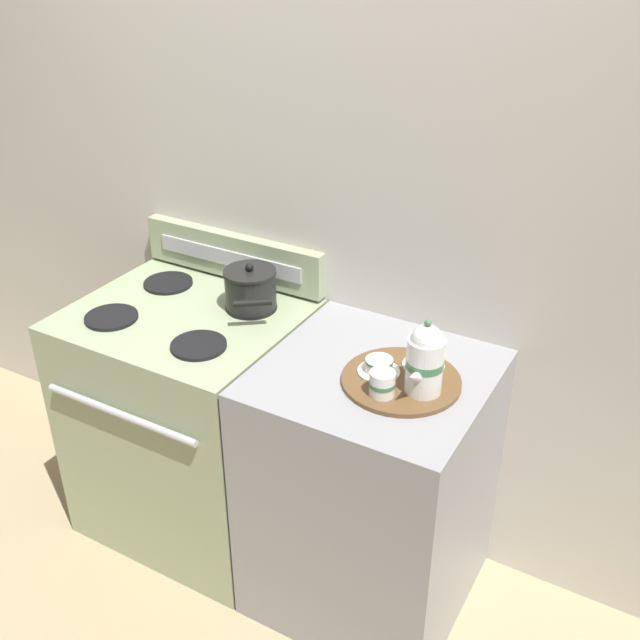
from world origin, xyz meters
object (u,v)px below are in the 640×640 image
Objects in this scene: stove at (193,420)px; teapot at (425,359)px; saucepan at (250,288)px; creamer_jug at (382,383)px; teacup_left at (379,366)px; serving_tray at (401,380)px; teacup_right at (424,360)px.

teapot reaches higher than stove.
teapot is at bearing -14.78° from saucepan.
creamer_jug is at bearing -8.09° from stove.
creamer_jug is (0.79, -0.11, 0.50)m from stove.
stove is 0.88m from teacup_left.
teacup_left is (-0.07, -0.00, 0.03)m from serving_tray.
teapot reaches higher than teacup_left.
teacup_right is 0.20m from creamer_jug.
saucepan is 0.65m from serving_tray.
teacup_left is 1.67× the size of creamer_jug.
serving_tray is at bearing 160.36° from teapot.
teapot is at bearing -9.48° from teacup_left.
creamer_jug is at bearing -60.05° from teacup_left.
saucepan reaches higher than stove.
stove is 2.63× the size of serving_tray.
teapot is (0.08, -0.03, 0.11)m from serving_tray.
stove is 12.24× the size of creamer_jug.
teapot is 3.06× the size of creamer_jug.
teacup_right is (-0.05, 0.12, -0.08)m from teapot.
stove is at bearing 171.91° from creamer_jug.
serving_tray is at bearing -107.87° from teacup_right.
saucepan is 0.73× the size of serving_tray.
saucepan is (0.18, 0.14, 0.52)m from stove.
teapot reaches higher than teacup_right.
creamer_jug is (0.61, -0.26, -0.03)m from saucepan.
saucepan is 1.11× the size of teapot.
serving_tray is 0.08m from teacup_left.
serving_tray is at bearing -14.17° from saucepan.
serving_tray is at bearing -0.99° from stove.
saucepan is at bearing 38.35° from stove.
creamer_jug is (-0.01, -0.10, 0.04)m from serving_tray.
serving_tray is 0.10m from teacup_right.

